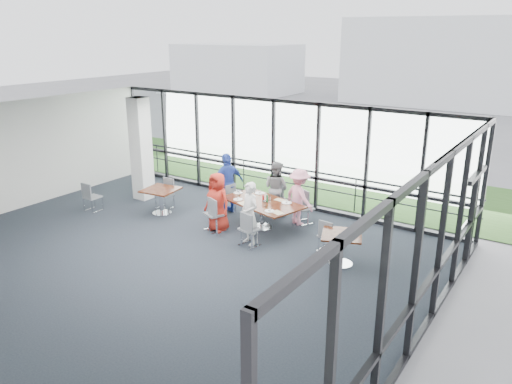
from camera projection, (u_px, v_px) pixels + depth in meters
The scene contains 42 objects.
floor at pixel (160, 259), 11.72m from camera, with size 12.00×10.00×0.02m, color #1D232D.
ceiling at pixel (151, 124), 10.73m from camera, with size 12.00×10.00×0.04m, color silver.
wall_left at pixel (6, 158), 14.40m from camera, with size 0.10×10.00×3.20m, color silver.
curtain_wall_back at pixel (273, 152), 15.17m from camera, with size 12.00×0.10×3.20m, color white.
curtain_wall_right at pixel (425, 259), 8.05m from camera, with size 0.10×10.00×3.20m, color white.
exit_door at pixel (470, 221), 11.18m from camera, with size 0.12×1.60×2.10m, color black.
structural_column at pixel (141, 149), 15.50m from camera, with size 0.50×0.50×3.20m, color white.
apron at pixel (340, 167), 19.62m from camera, with size 80.00×70.00×0.02m, color slate.
grass_strip at pixel (317, 178), 18.03m from camera, with size 80.00×5.00×0.01m, color #2A4F1A.
hangar_aux at pixel (237, 68), 42.75m from camera, with size 10.00×6.00×4.00m, color white.
guard_rail at pixel (283, 181), 15.99m from camera, with size 0.06×0.06×12.00m, color #2D2D33.
main_table at pixel (262, 205), 13.38m from camera, with size 2.44×1.73×0.75m.
side_table_left at pixel (161, 193), 14.43m from camera, with size 1.04×1.04×0.75m.
side_table_right at pixel (342, 239), 11.26m from camera, with size 1.15×1.15×0.75m.
diner_near_left at pixel (218, 202), 13.17m from camera, with size 0.78×0.51×1.59m, color red.
diner_near_right at pixel (250, 214), 12.33m from camera, with size 0.58×0.43×1.60m, color silver.
diner_far_left at pixel (276, 188), 14.35m from camera, with size 0.77×0.47×1.58m, color gray.
diner_far_right at pixel (299, 197), 13.60m from camera, with size 1.02×0.52×1.57m, color pink.
diner_end at pixel (228, 183), 14.45m from camera, with size 1.04×0.57×1.78m, color #2943A4.
chair_main_nl at pixel (215, 214), 13.22m from camera, with size 0.46×0.46×0.95m, color slate, non-canonical shape.
chair_main_nr at pixel (250, 229), 12.29m from camera, with size 0.44×0.44×0.90m, color slate, non-canonical shape.
chair_main_fl at pixel (275, 199), 14.51m from camera, with size 0.44×0.44×0.90m, color slate, non-canonical shape.
chair_main_fr at pixel (305, 208), 13.78m from camera, with size 0.43×0.43×0.87m, color slate, non-canonical shape.
chair_main_end at pixel (225, 199), 14.52m from camera, with size 0.43×0.43×0.88m, color slate, non-canonical shape.
chair_spare_la at pixel (93, 197), 14.71m from camera, with size 0.42×0.42×0.86m, color slate, non-canonical shape.
chair_spare_lb at pixel (165, 194), 14.91m from camera, with size 0.43×0.43×0.88m, color slate, non-canonical shape.
chair_spare_r at pixel (328, 236), 12.02m from camera, with size 0.39×0.39×0.81m, color slate, non-canonical shape.
plate_nl at pixel (238, 199), 13.49m from camera, with size 0.25×0.25×0.01m, color white.
plate_nr at pixel (269, 211), 12.63m from camera, with size 0.25×0.25×0.01m, color white.
plate_fl at pixel (260, 193), 14.01m from camera, with size 0.28×0.28×0.01m, color white.
plate_fr at pixel (287, 203), 13.24m from camera, with size 0.27×0.27×0.01m, color white.
plate_end at pixel (238, 193), 14.04m from camera, with size 0.26×0.26×0.01m, color white.
tumbler_a at pixel (248, 200), 13.29m from camera, with size 0.06×0.06×0.13m, color white.
tumbler_b at pixel (265, 204), 12.96m from camera, with size 0.07×0.07×0.14m, color white.
tumbler_c at pixel (270, 198), 13.43m from camera, with size 0.06×0.06×0.13m, color white.
tumbler_d at pixel (238, 194), 13.80m from camera, with size 0.06×0.06×0.13m, color white.
menu_a at pixel (243, 203), 13.20m from camera, with size 0.29×0.20×0.00m, color beige.
menu_b at pixel (277, 212), 12.54m from camera, with size 0.33×0.23×0.00m, color beige.
menu_c at pixel (280, 200), 13.46m from camera, with size 0.30×0.21×0.00m, color beige.
condiment_caddy at pixel (265, 201), 13.30m from camera, with size 0.10×0.07×0.04m, color black.
ketchup_bottle at pixel (263, 198), 13.32m from camera, with size 0.06×0.06×0.18m, color #AF1D1C.
green_bottle at pixel (267, 198), 13.28m from camera, with size 0.05×0.05×0.20m, color #1A6B34.
Camera 1 is at (7.80, -7.60, 5.12)m, focal length 35.00 mm.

